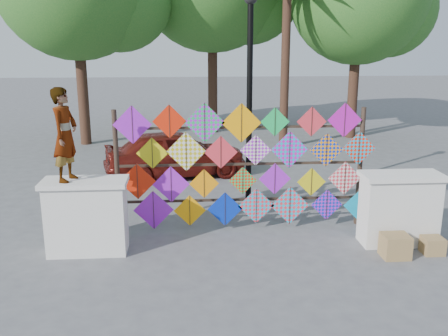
{
  "coord_description": "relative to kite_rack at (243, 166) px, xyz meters",
  "views": [
    {
      "loc": [
        -0.98,
        -8.24,
        3.53
      ],
      "look_at": [
        -0.33,
        0.6,
        1.23
      ],
      "focal_mm": 40.0,
      "sensor_mm": 36.0,
      "label": 1
    }
  ],
  "objects": [
    {
      "name": "parapet_right",
      "position": [
        2.66,
        -0.93,
        -0.57
      ],
      "size": [
        1.4,
        0.65,
        1.28
      ],
      "color": "white",
      "rests_on": "ground"
    },
    {
      "name": "sedan",
      "position": [
        -1.35,
        3.84,
        -0.6
      ],
      "size": [
        3.91,
        2.28,
        1.25
      ],
      "primitive_type": "imported",
      "rotation": [
        0.0,
        0.0,
        1.8
      ],
      "color": "maroon",
      "rests_on": "ground"
    },
    {
      "name": "parapet_left",
      "position": [
        -2.74,
        -0.93,
        -0.57
      ],
      "size": [
        1.4,
        0.65,
        1.28
      ],
      "color": "white",
      "rests_on": "ground"
    },
    {
      "name": "cardboard_box_near",
      "position": [
        2.39,
        -1.51,
        -1.03
      ],
      "size": [
        0.44,
        0.39,
        0.39
      ],
      "primitive_type": "cube",
      "color": "#9E824C",
      "rests_on": "ground"
    },
    {
      "name": "kite_rack",
      "position": [
        0.0,
        0.0,
        0.0
      ],
      "size": [
        4.89,
        0.24,
        2.43
      ],
      "color": "#30221A",
      "rests_on": "ground"
    },
    {
      "name": "ground",
      "position": [
        -0.04,
        -0.73,
        -1.22
      ],
      "size": [
        80.0,
        80.0,
        0.0
      ],
      "primitive_type": "plane",
      "color": "slate",
      "rests_on": "ground"
    },
    {
      "name": "vendor_woman",
      "position": [
        -2.99,
        -0.93,
        0.82
      ],
      "size": [
        0.5,
        0.63,
        1.52
      ],
      "primitive_type": "imported",
      "rotation": [
        0.0,
        0.0,
        1.29
      ],
      "color": "#99999E",
      "rests_on": "parapet_left"
    },
    {
      "name": "lamppost",
      "position": [
        0.26,
        1.27,
        1.47
      ],
      "size": [
        0.28,
        0.28,
        4.46
      ],
      "color": "black",
      "rests_on": "ground"
    },
    {
      "name": "cardboard_box_far",
      "position": [
        3.08,
        -1.42,
        -1.08
      ],
      "size": [
        0.34,
        0.31,
        0.29
      ],
      "primitive_type": "cube",
      "color": "#9E824C",
      "rests_on": "ground"
    }
  ]
}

